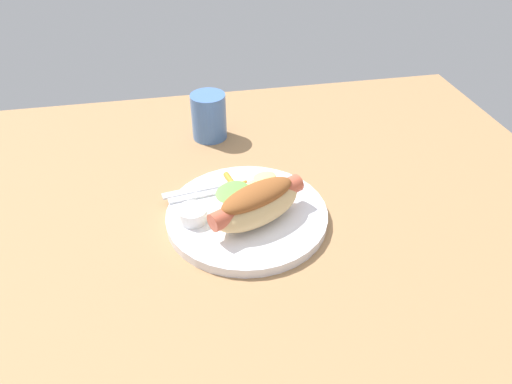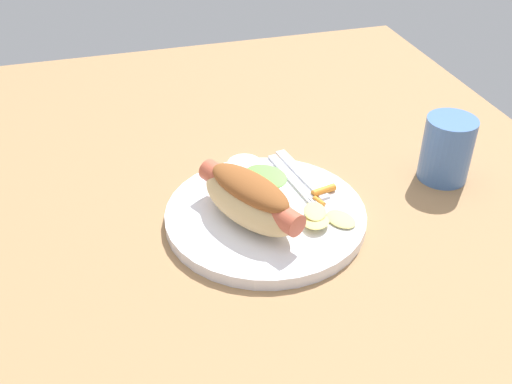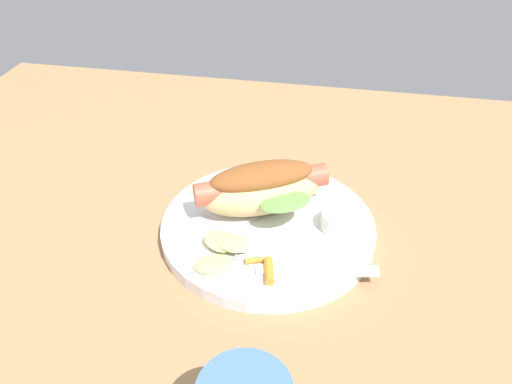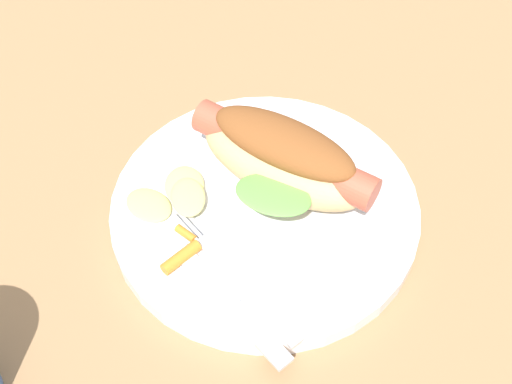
{
  "view_description": "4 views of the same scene",
  "coord_description": "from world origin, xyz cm",
  "px_view_note": "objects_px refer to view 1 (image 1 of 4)",
  "views": [
    {
      "loc": [
        8.05,
        59.12,
        49.15
      ],
      "look_at": [
        -2.7,
        3.67,
        6.38
      ],
      "focal_mm": 33.18,
      "sensor_mm": 36.0,
      "label": 1
    },
    {
      "loc": [
        -59.62,
        20.1,
        47.35
      ],
      "look_at": [
        -2.36,
        3.67,
        5.37
      ],
      "focal_mm": 42.06,
      "sensor_mm": 36.0,
      "label": 2
    },
    {
      "loc": [
        5.81,
        -44.47,
        40.84
      ],
      "look_at": [
        -2.9,
        1.77,
        6.18
      ],
      "focal_mm": 36.0,
      "sensor_mm": 36.0,
      "label": 3
    },
    {
      "loc": [
        27.36,
        -15.82,
        45.59
      ],
      "look_at": [
        -0.5,
        0.71,
        5.14
      ],
      "focal_mm": 47.27,
      "sensor_mm": 36.0,
      "label": 4
    }
  ],
  "objects_px": {
    "hot_dog": "(257,203)",
    "carrot_garnish": "(233,180)",
    "plate": "(247,215)",
    "sauce_ramekin": "(193,214)",
    "drinking_cup": "(209,116)",
    "knife": "(201,189)",
    "chips_pile": "(264,182)",
    "fork": "(211,193)"
  },
  "relations": [
    {
      "from": "hot_dog",
      "to": "carrot_garnish",
      "type": "distance_m",
      "value": 0.11
    },
    {
      "from": "plate",
      "to": "sauce_ramekin",
      "type": "xyz_separation_m",
      "value": [
        0.08,
        0.0,
        0.02
      ]
    },
    {
      "from": "plate",
      "to": "drinking_cup",
      "type": "bearing_deg",
      "value": -84.05
    },
    {
      "from": "knife",
      "to": "chips_pile",
      "type": "height_order",
      "value": "chips_pile"
    },
    {
      "from": "knife",
      "to": "plate",
      "type": "bearing_deg",
      "value": -57.06
    },
    {
      "from": "plate",
      "to": "chips_pile",
      "type": "bearing_deg",
      "value": -123.12
    },
    {
      "from": "sauce_ramekin",
      "to": "drinking_cup",
      "type": "bearing_deg",
      "value": -101.67
    },
    {
      "from": "plate",
      "to": "hot_dog",
      "type": "relative_size",
      "value": 1.58
    },
    {
      "from": "sauce_ramekin",
      "to": "chips_pile",
      "type": "bearing_deg",
      "value": -151.6
    },
    {
      "from": "plate",
      "to": "fork",
      "type": "relative_size",
      "value": 1.72
    },
    {
      "from": "fork",
      "to": "knife",
      "type": "distance_m",
      "value": 0.02
    },
    {
      "from": "sauce_ramekin",
      "to": "knife",
      "type": "distance_m",
      "value": 0.08
    },
    {
      "from": "chips_pile",
      "to": "drinking_cup",
      "type": "bearing_deg",
      "value": -71.4
    },
    {
      "from": "sauce_ramekin",
      "to": "carrot_garnish",
      "type": "height_order",
      "value": "sauce_ramekin"
    },
    {
      "from": "fork",
      "to": "carrot_garnish",
      "type": "bearing_deg",
      "value": 24.12
    },
    {
      "from": "drinking_cup",
      "to": "knife",
      "type": "bearing_deg",
      "value": 79.25
    },
    {
      "from": "fork",
      "to": "carrot_garnish",
      "type": "distance_m",
      "value": 0.05
    },
    {
      "from": "plate",
      "to": "knife",
      "type": "height_order",
      "value": "knife"
    },
    {
      "from": "chips_pile",
      "to": "carrot_garnish",
      "type": "relative_size",
      "value": 2.09
    },
    {
      "from": "plate",
      "to": "carrot_garnish",
      "type": "height_order",
      "value": "carrot_garnish"
    },
    {
      "from": "hot_dog",
      "to": "drinking_cup",
      "type": "relative_size",
      "value": 1.75
    },
    {
      "from": "knife",
      "to": "drinking_cup",
      "type": "distance_m",
      "value": 0.2
    },
    {
      "from": "sauce_ramekin",
      "to": "drinking_cup",
      "type": "height_order",
      "value": "drinking_cup"
    },
    {
      "from": "drinking_cup",
      "to": "carrot_garnish",
      "type": "bearing_deg",
      "value": 95.84
    },
    {
      "from": "sauce_ramekin",
      "to": "fork",
      "type": "distance_m",
      "value": 0.07
    },
    {
      "from": "plate",
      "to": "sauce_ramekin",
      "type": "bearing_deg",
      "value": 3.28
    },
    {
      "from": "hot_dog",
      "to": "drinking_cup",
      "type": "bearing_deg",
      "value": 71.03
    },
    {
      "from": "hot_dog",
      "to": "drinking_cup",
      "type": "height_order",
      "value": "drinking_cup"
    },
    {
      "from": "hot_dog",
      "to": "carrot_garnish",
      "type": "xyz_separation_m",
      "value": [
        0.02,
        -0.11,
        -0.03
      ]
    },
    {
      "from": "fork",
      "to": "chips_pile",
      "type": "height_order",
      "value": "chips_pile"
    },
    {
      "from": "knife",
      "to": "drinking_cup",
      "type": "height_order",
      "value": "drinking_cup"
    },
    {
      "from": "fork",
      "to": "plate",
      "type": "bearing_deg",
      "value": -55.72
    },
    {
      "from": "drinking_cup",
      "to": "plate",
      "type": "bearing_deg",
      "value": 95.95
    },
    {
      "from": "plate",
      "to": "sauce_ramekin",
      "type": "distance_m",
      "value": 0.09
    },
    {
      "from": "fork",
      "to": "carrot_garnish",
      "type": "relative_size",
      "value": 3.93
    },
    {
      "from": "plate",
      "to": "hot_dog",
      "type": "xyz_separation_m",
      "value": [
        -0.01,
        0.02,
        0.04
      ]
    },
    {
      "from": "plate",
      "to": "sauce_ramekin",
      "type": "height_order",
      "value": "sauce_ramekin"
    },
    {
      "from": "hot_dog",
      "to": "knife",
      "type": "xyz_separation_m",
      "value": [
        0.08,
        -0.1,
        -0.03
      ]
    },
    {
      "from": "hot_dog",
      "to": "sauce_ramekin",
      "type": "height_order",
      "value": "hot_dog"
    },
    {
      "from": "hot_dog",
      "to": "carrot_garnish",
      "type": "relative_size",
      "value": 4.29
    },
    {
      "from": "sauce_ramekin",
      "to": "drinking_cup",
      "type": "xyz_separation_m",
      "value": [
        -0.06,
        -0.27,
        0.02
      ]
    },
    {
      "from": "sauce_ramekin",
      "to": "fork",
      "type": "bearing_deg",
      "value": -119.46
    }
  ]
}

